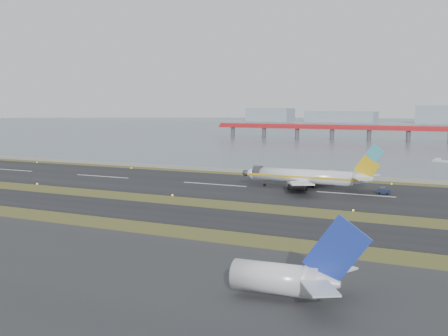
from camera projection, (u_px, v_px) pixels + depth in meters
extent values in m
plane|color=#334518|center=(156.00, 201.00, 132.31)|extent=(1000.00, 1000.00, 0.00)
cube|color=black|center=(125.00, 209.00, 121.64)|extent=(1000.00, 18.00, 0.10)
cube|color=black|center=(214.00, 184.00, 158.97)|extent=(1000.00, 45.00, 0.10)
cube|color=gray|center=(256.00, 172.00, 185.58)|extent=(1000.00, 2.50, 1.00)
cube|color=#475466|center=(420.00, 128.00, 541.10)|extent=(1400.00, 800.00, 1.30)
cube|color=red|center=(409.00, 129.00, 344.75)|extent=(260.00, 5.00, 1.60)
cube|color=red|center=(409.00, 127.00, 344.58)|extent=(260.00, 0.40, 1.40)
cylinder|color=#4C4C51|center=(264.00, 133.00, 387.94)|extent=(2.80, 2.80, 7.00)
cylinder|color=#4C4C51|center=(408.00, 137.00, 345.25)|extent=(2.80, 2.80, 7.00)
cube|color=#8E99A8|center=(438.00, 124.00, 683.29)|extent=(1400.00, 80.00, 1.00)
cube|color=#8E99A8|center=(270.00, 115.00, 780.12)|extent=(60.00, 35.00, 18.00)
cube|color=#8E99A8|center=(341.00, 117.00, 735.87)|extent=(90.00, 35.00, 14.00)
cube|color=#8E99A8|center=(447.00, 115.00, 677.61)|extent=(70.00, 35.00, 22.00)
cylinder|color=white|center=(303.00, 176.00, 150.04)|extent=(28.00, 3.80, 3.80)
cone|color=white|center=(249.00, 173.00, 156.97)|extent=(3.20, 3.80, 3.80)
cone|color=white|center=(364.00, 179.00, 142.80)|extent=(5.00, 3.80, 3.80)
cube|color=gold|center=(300.00, 177.00, 148.33)|extent=(31.00, 0.06, 0.45)
cube|color=gold|center=(305.00, 175.00, 151.74)|extent=(31.00, 0.06, 0.45)
cube|color=white|center=(300.00, 183.00, 141.58)|extent=(11.31, 15.89, 1.66)
cube|color=white|center=(320.00, 176.00, 156.69)|extent=(11.31, 15.89, 1.66)
cylinder|color=#39383D|center=(297.00, 186.00, 144.69)|extent=(4.20, 2.10, 2.10)
cylinder|color=#39383D|center=(311.00, 181.00, 155.36)|extent=(4.20, 2.10, 2.10)
cube|color=gold|center=(367.00, 168.00, 142.12)|extent=(6.80, 0.35, 6.85)
cube|color=#43ABBE|center=(375.00, 153.00, 140.86)|extent=(4.85, 0.37, 4.90)
cube|color=white|center=(361.00, 179.00, 139.23)|extent=(5.64, 6.80, 0.22)
cube|color=white|center=(368.00, 175.00, 145.98)|extent=(5.64, 6.80, 0.22)
cylinder|color=black|center=(265.00, 185.00, 155.27)|extent=(0.80, 0.28, 0.80)
cylinder|color=black|center=(305.00, 189.00, 147.21)|extent=(1.00, 0.38, 1.00)
cylinder|color=black|center=(311.00, 186.00, 152.19)|extent=(1.00, 0.38, 1.00)
cube|color=#16203D|center=(384.00, 191.00, 141.37)|extent=(2.91, 1.64, 1.09)
cube|color=#39383D|center=(382.00, 188.00, 141.45)|extent=(1.28, 1.37, 0.64)
cylinder|color=black|center=(379.00, 193.00, 141.22)|extent=(0.64, 0.27, 0.64)
cylinder|color=black|center=(380.00, 193.00, 142.51)|extent=(0.64, 0.27, 0.64)
cylinder|color=black|center=(387.00, 194.00, 140.34)|extent=(0.64, 0.27, 0.64)
cylinder|color=black|center=(388.00, 193.00, 141.63)|extent=(0.64, 0.27, 0.64)
cylinder|color=white|center=(275.00, 278.00, 64.60)|extent=(10.24, 4.33, 3.60)
cone|color=white|center=(322.00, 282.00, 62.50)|extent=(4.26, 3.89, 3.60)
cube|color=#1E35A5|center=(337.00, 251.00, 61.52)|extent=(7.71, 0.92, 8.32)
cube|color=white|center=(320.00, 288.00, 59.04)|extent=(5.47, 6.25, 0.20)
cube|color=white|center=(333.00, 270.00, 65.48)|extent=(4.96, 6.24, 0.20)
cube|color=silver|center=(441.00, 161.00, 221.14)|extent=(7.10, 4.37, 0.87)
cube|color=silver|center=(438.00, 159.00, 222.11)|extent=(2.36, 2.13, 0.87)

